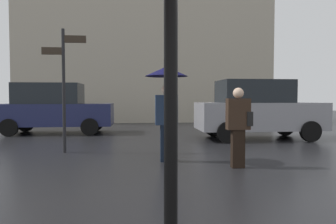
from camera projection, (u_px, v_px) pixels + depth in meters
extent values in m
cylinder|color=black|center=(171.00, 106.00, 1.73)|extent=(0.08, 0.08, 2.65)
cube|color=black|center=(166.00, 143.00, 6.71)|extent=(0.26, 0.17, 0.80)
cube|color=#1E2D47|center=(166.00, 110.00, 6.68)|extent=(0.47, 0.21, 0.64)
sphere|color=beige|center=(166.00, 90.00, 6.66)|extent=(0.22, 0.22, 0.22)
cylinder|color=black|center=(166.00, 83.00, 6.66)|extent=(0.02, 0.02, 0.30)
cone|color=#0E0E3B|center=(166.00, 71.00, 6.65)|extent=(0.92, 0.92, 0.21)
cube|color=black|center=(238.00, 149.00, 6.12)|extent=(0.25, 0.16, 0.76)
cube|color=#332319|center=(238.00, 114.00, 6.09)|extent=(0.45, 0.20, 0.61)
sphere|color=beige|center=(238.00, 93.00, 6.07)|extent=(0.21, 0.21, 0.21)
cube|color=black|center=(248.00, 119.00, 6.12)|extent=(0.12, 0.24, 0.28)
cube|color=#1E234C|center=(56.00, 115.00, 12.07)|extent=(4.36, 1.69, 0.84)
cube|color=black|center=(49.00, 94.00, 12.01)|extent=(2.40, 1.55, 0.79)
cylinder|color=black|center=(96.00, 123.00, 13.07)|extent=(0.64, 0.18, 0.64)
cylinder|color=black|center=(90.00, 127.00, 11.39)|extent=(0.64, 0.18, 0.64)
cylinder|color=black|center=(26.00, 124.00, 12.78)|extent=(0.64, 0.18, 0.64)
cylinder|color=black|center=(9.00, 128.00, 11.10)|extent=(0.64, 0.18, 0.64)
cube|color=gray|center=(259.00, 116.00, 10.42)|extent=(4.12, 1.69, 0.90)
cube|color=black|center=(253.00, 91.00, 10.37)|extent=(2.26, 1.55, 0.74)
cylinder|color=black|center=(285.00, 127.00, 11.42)|extent=(0.66, 0.18, 0.66)
cylinder|color=black|center=(311.00, 131.00, 9.74)|extent=(0.66, 0.18, 0.66)
cylinder|color=black|center=(214.00, 127.00, 11.15)|extent=(0.66, 0.18, 0.66)
cylinder|color=black|center=(227.00, 132.00, 9.47)|extent=(0.66, 0.18, 0.66)
cylinder|color=black|center=(64.00, 91.00, 7.77)|extent=(0.08, 0.08, 3.09)
cube|color=#33281E|center=(75.00, 39.00, 7.74)|extent=(0.56, 0.04, 0.18)
cube|color=#33281E|center=(52.00, 51.00, 7.70)|extent=(0.52, 0.04, 0.18)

